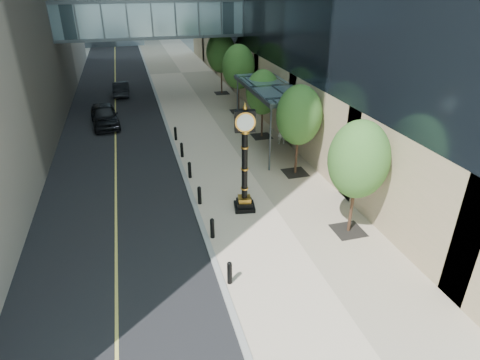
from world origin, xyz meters
name	(u,v)px	position (x,y,z in m)	size (l,w,h in m)	color
ground	(303,288)	(0.00, 0.00, 0.00)	(320.00, 320.00, 0.00)	gray
road	(115,77)	(-7.00, 40.00, 0.01)	(8.00, 180.00, 0.02)	black
sidewalk	(181,73)	(1.00, 40.00, 0.03)	(8.00, 180.00, 0.06)	#C2AE95
curb	(149,75)	(-3.00, 40.00, 0.04)	(0.25, 180.00, 0.07)	gray
skywalk	(150,16)	(-3.00, 28.00, 7.71)	(17.00, 4.20, 5.80)	slate
entrance_canopy	(271,88)	(3.48, 14.00, 4.19)	(3.00, 8.00, 4.38)	#383F44
bollard_row	(194,183)	(-2.70, 9.00, 0.51)	(0.20, 16.20, 0.90)	black
street_trees	(258,83)	(3.60, 17.05, 3.82)	(2.91, 28.78, 5.98)	black
street_clock	(245,167)	(-0.57, 6.26, 2.44)	(1.19, 1.19, 5.48)	black
pedestrian	(282,132)	(4.50, 14.22, 0.96)	(0.66, 0.43, 1.81)	beige
car_near	(104,115)	(-7.73, 21.86, 0.87)	(2.00, 4.98, 1.70)	black
car_far	(121,88)	(-6.33, 31.19, 0.71)	(1.47, 4.21, 1.39)	black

